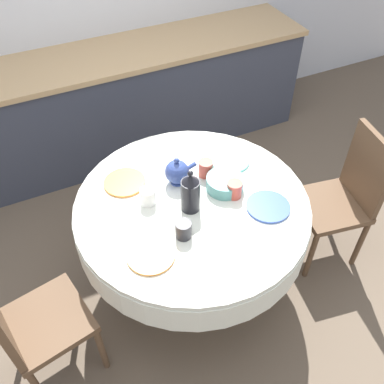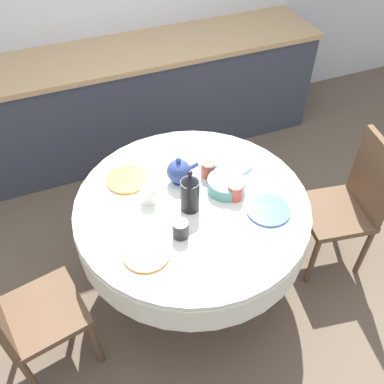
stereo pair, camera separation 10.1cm
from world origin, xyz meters
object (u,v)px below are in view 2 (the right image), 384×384
(chair_right, at_px, (22,312))
(coffee_carafe, at_px, (190,193))
(chair_left, at_px, (350,201))
(teapot, at_px, (179,171))

(chair_right, bearing_deg, coffee_carafe, 88.31)
(chair_left, distance_m, coffee_carafe, 1.07)
(chair_left, relative_size, teapot, 5.02)
(teapot, bearing_deg, chair_left, -19.10)
(chair_left, bearing_deg, chair_right, 100.45)
(chair_left, distance_m, teapot, 1.08)
(chair_left, xyz_separation_m, teapot, (-0.99, 0.34, 0.29))
(coffee_carafe, relative_size, teapot, 1.41)
(chair_left, height_order, chair_right, same)
(chair_right, xyz_separation_m, teapot, (0.97, 0.38, 0.29))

